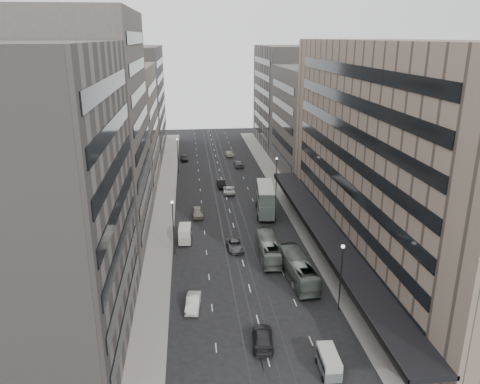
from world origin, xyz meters
name	(u,v)px	position (x,y,z in m)	size (l,w,h in m)	color
ground	(251,292)	(0.00, 0.00, 0.00)	(220.00, 220.00, 0.00)	black
sidewalk_right	(285,193)	(12.00, 37.50, 0.07)	(4.00, 125.00, 0.15)	gray
sidewalk_left	(166,198)	(-12.00, 37.50, 0.07)	(4.00, 125.00, 0.15)	gray
department_store	(400,156)	(21.45, 8.00, 14.95)	(19.20, 60.00, 30.00)	#7D6B5B
building_right_mid	(315,122)	(21.50, 52.00, 12.00)	(15.00, 28.00, 24.00)	#4D4743
building_right_far	(287,97)	(21.50, 82.00, 14.00)	(15.00, 32.00, 28.00)	slate
building_left_a	(37,209)	(-21.50, -8.00, 15.00)	(15.00, 28.00, 30.00)	slate
building_left_b	(90,132)	(-21.50, 19.00, 17.00)	(15.00, 26.00, 34.00)	#4D4743
building_left_c	(117,129)	(-21.50, 46.00, 12.50)	(15.00, 28.00, 25.00)	gray
building_left_d	(134,100)	(-21.50, 79.00, 14.00)	(15.00, 38.00, 28.00)	slate
lamp_right_near	(341,270)	(9.70, -5.00, 5.20)	(0.44, 0.44, 8.32)	#262628
lamp_right_far	(276,173)	(9.70, 35.00, 5.20)	(0.44, 0.44, 8.32)	#262628
lamp_left_near	(173,221)	(-9.70, 12.00, 5.20)	(0.44, 0.44, 8.32)	#262628
lamp_left_far	(178,152)	(-9.70, 55.00, 5.20)	(0.44, 0.44, 8.32)	#262628
bus_near	(298,269)	(6.56, 2.57, 1.57)	(2.65, 11.31, 3.15)	gray
bus_far	(268,248)	(3.80, 9.49, 1.45)	(2.44, 10.43, 2.91)	#929D94
double_decker	(265,199)	(6.19, 26.69, 2.87)	(3.84, 9.96, 5.32)	slate
vw_microbus	(329,361)	(5.41, -15.30, 1.18)	(1.92, 3.97, 2.11)	#575D5E
panel_van	(185,234)	(-8.14, 16.02, 1.43)	(2.17, 4.19, 2.60)	#B4B1A2
sedan_1	(193,303)	(-7.20, -2.80, 0.74)	(1.56, 4.46, 1.47)	white
sedan_2	(235,245)	(-0.69, 12.64, 0.67)	(2.21, 4.80, 1.33)	slate
sedan_3	(263,338)	(-0.14, -10.39, 0.77)	(2.14, 5.28, 1.53)	#242426
sedan_4	(197,212)	(-5.95, 26.76, 0.80)	(1.90, 4.72, 1.61)	#A19685
sedan_5	(222,184)	(-0.43, 43.25, 0.74)	(1.58, 4.52, 1.49)	black
sedan_6	(229,190)	(0.80, 39.21, 0.71)	(2.34, 5.08, 1.41)	white
sedan_7	(239,164)	(4.96, 59.15, 0.74)	(2.07, 5.10, 1.48)	#555557
sedan_8	(184,158)	(-8.38, 66.79, 0.75)	(1.78, 4.42, 1.51)	#242427
sedan_9	(229,154)	(3.46, 70.01, 0.74)	(1.56, 4.47, 1.47)	#ADA08F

